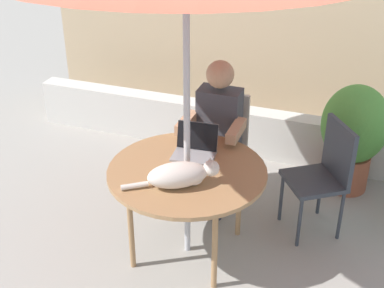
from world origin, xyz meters
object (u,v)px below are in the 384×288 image
at_px(person_seated, 216,128).
at_px(chair_occupied, 222,137).
at_px(cat, 181,175).
at_px(chair_empty, 325,170).
at_px(potted_plant_by_chair, 354,132).
at_px(patio_table, 187,176).
at_px(laptop, 196,146).

bearing_deg(person_seated, chair_occupied, 90.00).
relative_size(person_seated, cat, 2.14).
height_order(chair_empty, cat, chair_empty).
bearing_deg(chair_occupied, potted_plant_by_chair, 23.52).
bearing_deg(person_seated, patio_table, -90.00).
distance_m(person_seated, cat, 0.88).
bearing_deg(person_seated, laptop, -92.68).
xyz_separation_m(person_seated, laptop, (-0.02, -0.44, 0.06)).
bearing_deg(chair_empty, potted_plant_by_chair, 77.45).
xyz_separation_m(chair_occupied, chair_empty, (0.88, -0.22, 0.00)).
xyz_separation_m(chair_empty, laptop, (-0.90, -0.37, 0.23)).
height_order(patio_table, chair_occupied, chair_occupied).
bearing_deg(potted_plant_by_chair, cat, -123.97).
bearing_deg(cat, laptop, 97.10).
bearing_deg(chair_occupied, chair_empty, -14.28).
xyz_separation_m(patio_table, laptop, (-0.02, 0.24, 0.11)).
distance_m(chair_occupied, laptop, 0.64).
relative_size(chair_occupied, person_seated, 0.73).
xyz_separation_m(person_seated, cat, (0.03, -0.88, 0.08)).
distance_m(cat, potted_plant_by_chair, 1.81).
relative_size(laptop, cat, 0.55).
height_order(patio_table, person_seated, person_seated).
relative_size(chair_occupied, potted_plant_by_chair, 0.94).
relative_size(laptop, potted_plant_by_chair, 0.33).
height_order(cat, potted_plant_by_chair, potted_plant_by_chair).
xyz_separation_m(patio_table, potted_plant_by_chair, (1.03, 1.28, -0.11)).
bearing_deg(chair_empty, person_seated, 175.70).
relative_size(chair_empty, person_seated, 0.73).
bearing_deg(chair_empty, laptop, -157.54).
distance_m(person_seated, laptop, 0.45).
distance_m(chair_occupied, person_seated, 0.23).
distance_m(chair_occupied, cat, 1.06).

